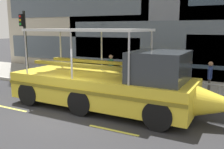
# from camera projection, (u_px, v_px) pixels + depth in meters

# --- Properties ---
(ground_plane) EXTENTS (120.00, 120.00, 0.00)m
(ground_plane) POSITION_uv_depth(u_px,v_px,m) (67.00, 113.00, 9.79)
(ground_plane) COLOR #2B2B2D
(sidewalk) EXTENTS (32.00, 4.80, 0.18)m
(sidewalk) POSITION_uv_depth(u_px,v_px,m) (127.00, 83.00, 14.62)
(sidewalk) COLOR gray
(sidewalk) RESTS_ON ground_plane
(curb_edge) EXTENTS (32.00, 0.18, 0.18)m
(curb_edge) POSITION_uv_depth(u_px,v_px,m) (106.00, 93.00, 12.47)
(curb_edge) COLOR #B2ADA3
(curb_edge) RESTS_ON ground_plane
(lane_centreline) EXTENTS (25.80, 0.12, 0.01)m
(lane_centreline) POSITION_uv_depth(u_px,v_px,m) (56.00, 118.00, 9.22)
(lane_centreline) COLOR #DBD64C
(lane_centreline) RESTS_ON ground_plane
(curb_guardrail) EXTENTS (12.47, 0.09, 0.82)m
(curb_guardrail) POSITION_uv_depth(u_px,v_px,m) (127.00, 81.00, 12.18)
(curb_guardrail) COLOR #9EA0A8
(curb_guardrail) RESTS_ON sidewalk
(traffic_light_pole) EXTENTS (0.24, 0.46, 4.09)m
(traffic_light_pole) POSITION_uv_depth(u_px,v_px,m) (24.00, 38.00, 15.22)
(traffic_light_pole) COLOR black
(traffic_light_pole) RESTS_ON sidewalk
(duck_tour_boat) EXTENTS (9.49, 2.60, 3.24)m
(duck_tour_boat) POSITION_uv_depth(u_px,v_px,m) (112.00, 84.00, 9.98)
(duck_tour_boat) COLOR yellow
(duck_tour_boat) RESTS_ON ground_plane
(pedestrian_near_bow) EXTENTS (0.22, 0.46, 1.58)m
(pedestrian_near_bow) POSITION_uv_depth(u_px,v_px,m) (210.00, 75.00, 11.48)
(pedestrian_near_bow) COLOR #47423D
(pedestrian_near_bow) RESTS_ON sidewalk
(pedestrian_mid_left) EXTENTS (0.47, 0.22, 1.61)m
(pedestrian_mid_left) POSITION_uv_depth(u_px,v_px,m) (125.00, 70.00, 12.90)
(pedestrian_mid_left) COLOR black
(pedestrian_mid_left) RESTS_ON sidewalk
(pedestrian_mid_right) EXTENTS (0.22, 0.47, 1.64)m
(pedestrian_mid_right) POSITION_uv_depth(u_px,v_px,m) (111.00, 67.00, 13.73)
(pedestrian_mid_right) COLOR #1E2338
(pedestrian_mid_right) RESTS_ON sidewalk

